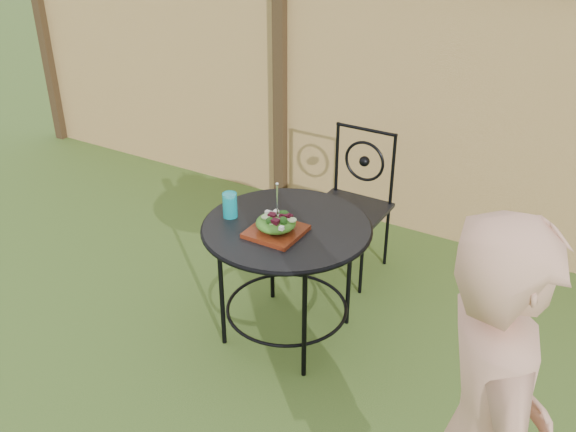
{
  "coord_description": "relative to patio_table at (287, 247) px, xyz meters",
  "views": [
    {
      "loc": [
        1.19,
        -1.92,
        2.4
      ],
      "look_at": [
        -0.37,
        0.69,
        0.75
      ],
      "focal_mm": 40.0,
      "sensor_mm": 36.0,
      "label": 1
    }
  ],
  "objects": [
    {
      "name": "fence",
      "position": [
        0.35,
        1.55,
        0.36
      ],
      "size": [
        8.0,
        0.12,
        1.9
      ],
      "color": "tan",
      "rests_on": "ground"
    },
    {
      "name": "patio_chair",
      "position": [
        -0.0,
        0.84,
        -0.08
      ],
      "size": [
        0.46,
        0.46,
        0.95
      ],
      "color": "black",
      "rests_on": "ground"
    },
    {
      "name": "drinking_glass",
      "position": [
        -0.32,
        -0.07,
        0.21
      ],
      "size": [
        0.08,
        0.08,
        0.14
      ],
      "primitive_type": "cylinder",
      "color": "#0D95A2",
      "rests_on": "patio_table"
    },
    {
      "name": "fork",
      "position": [
        0.01,
        -0.11,
        0.33
      ],
      "size": [
        0.01,
        0.01,
        0.18
      ],
      "primitive_type": "cylinder",
      "color": "silver",
      "rests_on": "salad"
    },
    {
      "name": "ground",
      "position": [
        0.35,
        -0.64,
        -0.59
      ],
      "size": [
        60.0,
        60.0,
        0.0
      ],
      "primitive_type": "plane",
      "color": "#254416",
      "rests_on": "ground"
    },
    {
      "name": "patio_table",
      "position": [
        0.0,
        0.0,
        0.0
      ],
      "size": [
        0.92,
        0.92,
        0.72
      ],
      "color": "black",
      "rests_on": "ground"
    },
    {
      "name": "salad_plate",
      "position": [
        -0.0,
        -0.11,
        0.15
      ],
      "size": [
        0.27,
        0.27,
        0.02
      ],
      "primitive_type": "cube",
      "color": "#4C150A",
      "rests_on": "patio_table"
    },
    {
      "name": "salad",
      "position": [
        -0.0,
        -0.11,
        0.2
      ],
      "size": [
        0.21,
        0.21,
        0.08
      ],
      "primitive_type": "ellipsoid",
      "color": "#235614",
      "rests_on": "salad_plate"
    }
  ]
}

